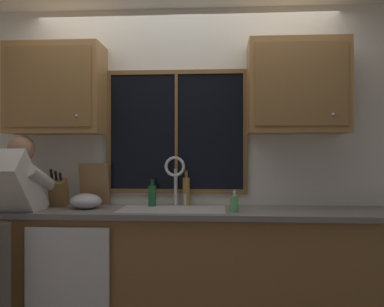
{
  "coord_description": "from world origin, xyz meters",
  "views": [
    {
      "loc": [
        0.29,
        -3.48,
        1.34
      ],
      "look_at": [
        0.07,
        -0.3,
        1.34
      ],
      "focal_mm": 39.45,
      "sensor_mm": 36.0,
      "label": 1
    }
  ],
  "objects_px": {
    "soap_dispenser": "(234,203)",
    "knife_block": "(59,193)",
    "cutting_board": "(94,185)",
    "bottle_tall_clear": "(152,195)",
    "bottle_green_glass": "(186,191)",
    "person_standing": "(2,211)",
    "mixing_bowl": "(86,201)"
  },
  "relations": [
    {
      "from": "soap_dispenser",
      "to": "knife_block",
      "type": "bearing_deg",
      "value": 171.18
    },
    {
      "from": "cutting_board",
      "to": "bottle_tall_clear",
      "type": "height_order",
      "value": "cutting_board"
    },
    {
      "from": "cutting_board",
      "to": "bottle_green_glass",
      "type": "height_order",
      "value": "cutting_board"
    },
    {
      "from": "person_standing",
      "to": "cutting_board",
      "type": "distance_m",
      "value": 0.73
    },
    {
      "from": "bottle_green_glass",
      "to": "knife_block",
      "type": "bearing_deg",
      "value": -172.08
    },
    {
      "from": "knife_block",
      "to": "bottle_green_glass",
      "type": "bearing_deg",
      "value": 7.92
    },
    {
      "from": "cutting_board",
      "to": "bottle_tall_clear",
      "type": "relative_size",
      "value": 1.59
    },
    {
      "from": "soap_dispenser",
      "to": "bottle_tall_clear",
      "type": "bearing_deg",
      "value": 155.89
    },
    {
      "from": "knife_block",
      "to": "cutting_board",
      "type": "xyz_separation_m",
      "value": [
        0.26,
        0.12,
        0.06
      ]
    },
    {
      "from": "cutting_board",
      "to": "soap_dispenser",
      "type": "height_order",
      "value": "cutting_board"
    },
    {
      "from": "soap_dispenser",
      "to": "bottle_green_glass",
      "type": "distance_m",
      "value": 0.52
    },
    {
      "from": "knife_block",
      "to": "mixing_bowl",
      "type": "height_order",
      "value": "knife_block"
    },
    {
      "from": "bottle_green_glass",
      "to": "person_standing",
      "type": "bearing_deg",
      "value": -158.0
    },
    {
      "from": "person_standing",
      "to": "mixing_bowl",
      "type": "xyz_separation_m",
      "value": [
        0.52,
        0.28,
        0.04
      ]
    },
    {
      "from": "bottle_green_glass",
      "to": "bottle_tall_clear",
      "type": "height_order",
      "value": "bottle_green_glass"
    },
    {
      "from": "cutting_board",
      "to": "soap_dispenser",
      "type": "relative_size",
      "value": 2.13
    },
    {
      "from": "person_standing",
      "to": "soap_dispenser",
      "type": "relative_size",
      "value": 9.13
    },
    {
      "from": "knife_block",
      "to": "bottle_green_glass",
      "type": "relative_size",
      "value": 1.09
    },
    {
      "from": "knife_block",
      "to": "bottle_tall_clear",
      "type": "relative_size",
      "value": 1.48
    },
    {
      "from": "person_standing",
      "to": "mixing_bowl",
      "type": "relative_size",
      "value": 6.1
    },
    {
      "from": "knife_block",
      "to": "person_standing",
      "type": "bearing_deg",
      "value": -125.18
    },
    {
      "from": "mixing_bowl",
      "to": "bottle_green_glass",
      "type": "height_order",
      "value": "bottle_green_glass"
    },
    {
      "from": "mixing_bowl",
      "to": "soap_dispenser",
      "type": "bearing_deg",
      "value": -6.09
    },
    {
      "from": "mixing_bowl",
      "to": "knife_block",
      "type": "bearing_deg",
      "value": 159.48
    },
    {
      "from": "knife_block",
      "to": "mixing_bowl",
      "type": "distance_m",
      "value": 0.27
    },
    {
      "from": "knife_block",
      "to": "soap_dispenser",
      "type": "xyz_separation_m",
      "value": [
        1.39,
        -0.22,
        -0.05
      ]
    },
    {
      "from": "knife_block",
      "to": "soap_dispenser",
      "type": "height_order",
      "value": "knife_block"
    },
    {
      "from": "knife_block",
      "to": "bottle_green_glass",
      "type": "distance_m",
      "value": 1.02
    },
    {
      "from": "person_standing",
      "to": "soap_dispenser",
      "type": "height_order",
      "value": "person_standing"
    },
    {
      "from": "cutting_board",
      "to": "mixing_bowl",
      "type": "distance_m",
      "value": 0.24
    },
    {
      "from": "person_standing",
      "to": "knife_block",
      "type": "xyz_separation_m",
      "value": [
        0.26,
        0.37,
        0.09
      ]
    },
    {
      "from": "knife_block",
      "to": "bottle_green_glass",
      "type": "xyz_separation_m",
      "value": [
        1.01,
        0.14,
        0.01
      ]
    }
  ]
}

